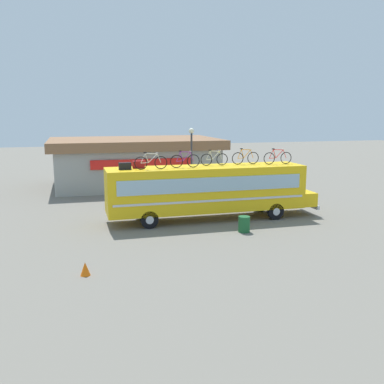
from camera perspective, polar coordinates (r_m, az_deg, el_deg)
name	(u,v)px	position (r m, az deg, el deg)	size (l,w,h in m)	color
ground_plane	(206,219)	(25.18, 1.89, -3.63)	(120.00, 120.00, 0.00)	slate
bus	(209,189)	(24.85, 2.24, 0.45)	(12.42, 2.52, 3.10)	yellow
luggage_bag_1	(125,166)	(23.50, -8.85, 3.40)	(0.65, 0.33, 0.38)	black
luggage_bag_2	(138,165)	(24.01, -7.08, 3.63)	(0.64, 0.32, 0.40)	maroon
rooftop_bicycle_1	(151,162)	(23.39, -5.46, 3.94)	(1.80, 0.44, 0.94)	black
rooftop_bicycle_2	(185,161)	(24.00, -0.94, 4.18)	(1.69, 0.44, 0.97)	black
rooftop_bicycle_3	(214,159)	(25.08, 2.95, 4.39)	(1.65, 0.44, 0.92)	black
rooftop_bicycle_4	(245,158)	(25.81, 7.07, 4.53)	(1.70, 0.44, 0.96)	black
rooftop_bicycle_5	(278,158)	(26.15, 11.24, 4.48)	(1.81, 0.44, 0.95)	black
roadside_building	(135,161)	(37.29, -7.55, 4.04)	(14.01, 9.00, 3.95)	#9E9E99
trash_bin	(244,224)	(22.62, 6.89, -4.24)	(0.60, 0.60, 0.83)	#1E592D
traffic_cone	(85,269)	(17.16, -13.92, -9.82)	(0.38, 0.38, 0.53)	orange
street_lamp	(192,152)	(31.13, -0.07, 5.26)	(0.39, 0.39, 5.04)	#38383D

